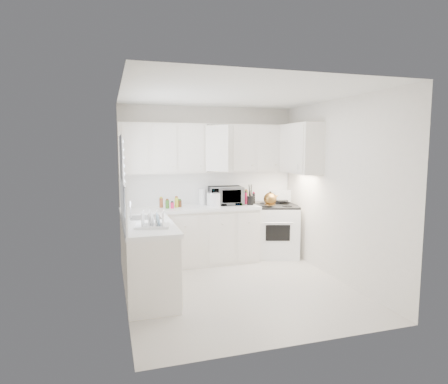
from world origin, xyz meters
name	(u,v)px	position (x,y,z in m)	size (l,w,h in m)	color
floor	(239,288)	(0.00, 0.00, 0.00)	(3.20, 3.20, 0.00)	silver
ceiling	(240,94)	(0.00, 0.00, 2.60)	(3.20, 3.20, 0.00)	white
wall_back	(209,183)	(0.00, 1.60, 1.30)	(3.00, 3.00, 0.00)	silver
wall_front	(296,214)	(0.00, -1.60, 1.30)	(3.00, 3.00, 0.00)	silver
wall_left	(123,199)	(-1.50, 0.00, 1.30)	(3.20, 3.20, 0.00)	silver
wall_right	(337,190)	(1.50, 0.00, 1.30)	(3.20, 3.20, 0.00)	silver
window_blinds	(123,176)	(-1.48, 0.35, 1.55)	(0.06, 0.96, 1.06)	white
lower_cabinets_back	(191,237)	(-0.39, 1.30, 0.45)	(2.22, 0.60, 0.90)	white
lower_cabinets_left	(148,260)	(-1.20, 0.20, 0.45)	(0.60, 1.60, 0.90)	white
countertop_back	(191,209)	(-0.39, 1.29, 0.93)	(2.24, 0.64, 0.05)	white
countertop_left	(148,224)	(-1.19, 0.20, 0.93)	(0.64, 1.62, 0.05)	white
backsplash_back	(209,188)	(0.00, 1.59, 1.23)	(2.98, 0.02, 0.55)	white
backsplash_left	(123,202)	(-1.49, 0.20, 1.23)	(0.02, 1.60, 0.55)	white
upper_cabinets_back	(211,172)	(0.00, 1.44, 1.50)	(3.00, 0.33, 0.80)	white
upper_cabinets_right	(300,173)	(1.33, 0.82, 1.50)	(0.33, 0.90, 0.80)	white
sink	(145,209)	(-1.19, 0.55, 1.07)	(0.42, 0.38, 0.30)	gray
stove	(275,223)	(1.13, 1.30, 0.58)	(0.76, 0.62, 1.17)	white
tea_kettle	(270,198)	(0.95, 1.14, 1.07)	(0.27, 0.23, 0.25)	olive
frying_pan	(281,201)	(1.31, 1.46, 0.96)	(0.25, 0.43, 0.04)	black
microwave	(226,194)	(0.24, 1.37, 1.14)	(0.56, 0.31, 0.38)	gray
rice_cooker	(215,198)	(0.02, 1.31, 1.08)	(0.26, 0.26, 0.26)	white
paper_towel	(202,197)	(-0.15, 1.47, 1.08)	(0.12, 0.12, 0.27)	white
utensil_crock	(250,194)	(0.62, 1.22, 1.13)	(0.12, 0.12, 0.36)	black
dish_rack	(152,218)	(-1.17, -0.12, 1.06)	(0.41, 0.31, 0.23)	white
spice_left_0	(161,203)	(-0.85, 1.42, 1.02)	(0.06, 0.06, 0.13)	brown
spice_left_1	(167,204)	(-0.78, 1.33, 1.02)	(0.06, 0.06, 0.13)	#356923
spice_left_2	(170,203)	(-0.70, 1.42, 1.02)	(0.06, 0.06, 0.13)	#D91C4E
spice_left_3	(176,203)	(-0.62, 1.33, 1.02)	(0.06, 0.06, 0.13)	#C8D432
spice_left_4	(179,202)	(-0.55, 1.42, 1.02)	(0.06, 0.06, 0.13)	#553018
sauce_right_0	(243,198)	(0.58, 1.46, 1.05)	(0.06, 0.06, 0.19)	#D91C4E
sauce_right_1	(247,198)	(0.64, 1.40, 1.05)	(0.06, 0.06, 0.19)	#C8D432
sauce_right_2	(249,197)	(0.69, 1.46, 1.05)	(0.06, 0.06, 0.19)	#553018
sauce_right_3	(253,198)	(0.74, 1.40, 1.05)	(0.06, 0.06, 0.19)	black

